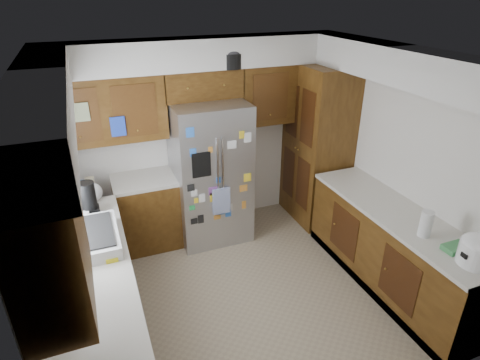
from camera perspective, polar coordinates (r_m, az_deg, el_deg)
name	(u,v)px	position (r m, az deg, el deg)	size (l,w,h in m)	color
floor	(246,289)	(4.59, 0.92, -15.26)	(3.60, 3.60, 0.00)	tan
room_shell	(224,123)	(3.95, -2.35, 8.17)	(3.64, 3.24, 2.52)	silver
left_counter_run	(114,288)	(4.13, -17.50, -14.44)	(1.36, 3.20, 0.92)	#3F250C
right_counter_run	(391,252)	(4.71, 20.69, -9.57)	(0.63, 2.25, 0.92)	#3F250C
pantry	(317,146)	(5.54, 10.91, 4.83)	(0.60, 0.90, 2.15)	#3F250C
fridge	(211,173)	(5.06, -4.20, 1.02)	(0.90, 0.79, 1.80)	#A4A4AA
bridge_cabinet	(202,84)	(4.92, -5.44, 13.50)	(0.96, 0.34, 0.35)	#3F250C
fridge_top_items	(212,58)	(4.84, -3.97, 16.99)	(0.76, 0.34, 0.28)	blue
sink_assembly	(89,238)	(3.87, -20.74, -7.76)	(0.52, 0.71, 0.37)	silver
left_counter_clutter	(87,196)	(4.46, -20.87, -2.19)	(0.32, 0.83, 0.38)	black
rice_cooker	(478,250)	(3.90, 30.80, -8.52)	(0.31, 0.30, 0.27)	white
paper_towel	(426,224)	(4.09, 24.93, -5.69)	(0.11, 0.11, 0.26)	white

